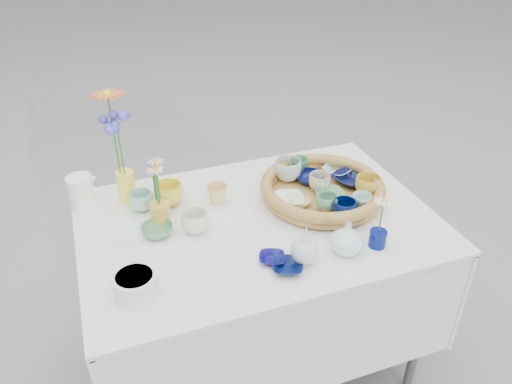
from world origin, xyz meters
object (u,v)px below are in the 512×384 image
object	(u,v)px
display_table	(258,360)
tall_vase_yellow	(126,187)
bud_vase_seafoam	(347,238)
wicker_tray	(322,189)

from	to	relation	value
display_table	tall_vase_yellow	size ratio (longest dim) A/B	9.84
bud_vase_seafoam	tall_vase_yellow	xyz separation A→B (m)	(-0.63, 0.55, 0.01)
wicker_tray	bud_vase_seafoam	size ratio (longest dim) A/B	4.18
wicker_tray	tall_vase_yellow	xyz separation A→B (m)	(-0.70, 0.23, 0.03)
bud_vase_seafoam	wicker_tray	bearing A→B (deg)	77.50
display_table	wicker_tray	world-z (taller)	wicker_tray
bud_vase_seafoam	tall_vase_yellow	distance (m)	0.84
wicker_tray	tall_vase_yellow	distance (m)	0.74
display_table	tall_vase_yellow	bearing A→B (deg)	146.15
display_table	bud_vase_seafoam	size ratio (longest dim) A/B	11.11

